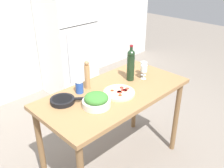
% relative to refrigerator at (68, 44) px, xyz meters
% --- Properties ---
extents(ground_plane, '(14.00, 14.00, 0.00)m').
position_rel_refrigerator_xyz_m(ground_plane, '(-0.71, -1.75, -0.83)').
color(ground_plane, slate).
extents(wall_back, '(6.40, 0.08, 2.60)m').
position_rel_refrigerator_xyz_m(wall_back, '(-0.71, 0.39, 0.48)').
color(wall_back, silver).
rests_on(wall_back, ground_plane).
extents(refrigerator, '(0.70, 0.71, 1.65)m').
position_rel_refrigerator_xyz_m(refrigerator, '(0.00, 0.00, 0.00)').
color(refrigerator, silver).
rests_on(refrigerator, ground_plane).
extents(prep_counter, '(1.47, 0.74, 0.93)m').
position_rel_refrigerator_xyz_m(prep_counter, '(-0.71, -1.75, -0.01)').
color(prep_counter, olive).
rests_on(prep_counter, ground_plane).
extents(wine_bottle, '(0.08, 0.08, 0.37)m').
position_rel_refrigerator_xyz_m(wine_bottle, '(-0.42, -1.69, 0.28)').
color(wine_bottle, black).
rests_on(wine_bottle, prep_counter).
extents(wine_glass_near, '(0.07, 0.07, 0.15)m').
position_rel_refrigerator_xyz_m(wine_glass_near, '(-0.31, -1.77, 0.21)').
color(wine_glass_near, silver).
rests_on(wine_glass_near, prep_counter).
extents(wine_glass_far, '(0.07, 0.07, 0.15)m').
position_rel_refrigerator_xyz_m(wine_glass_far, '(-0.24, -1.71, 0.21)').
color(wine_glass_far, silver).
rests_on(wine_glass_far, prep_counter).
extents(pepper_mill, '(0.05, 0.05, 0.28)m').
position_rel_refrigerator_xyz_m(pepper_mill, '(-0.85, -1.52, 0.24)').
color(pepper_mill, '#AD7F51').
rests_on(pepper_mill, prep_counter).
extents(salad_bowl, '(0.24, 0.24, 0.12)m').
position_rel_refrigerator_xyz_m(salad_bowl, '(-1.01, -1.83, 0.16)').
color(salad_bowl, silver).
rests_on(salad_bowl, prep_counter).
extents(homemade_pizza, '(0.29, 0.29, 0.03)m').
position_rel_refrigerator_xyz_m(homemade_pizza, '(-0.72, -1.82, 0.12)').
color(homemade_pizza, beige).
rests_on(homemade_pizza, prep_counter).
extents(salt_canister, '(0.07, 0.07, 0.12)m').
position_rel_refrigerator_xyz_m(salt_canister, '(-0.96, -1.54, 0.17)').
color(salt_canister, '#284CA3').
rests_on(salt_canister, prep_counter).
extents(cast_iron_skillet, '(0.29, 0.26, 0.04)m').
position_rel_refrigerator_xyz_m(cast_iron_skillet, '(-1.18, -1.58, 0.13)').
color(cast_iron_skillet, black).
rests_on(cast_iron_skillet, prep_counter).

